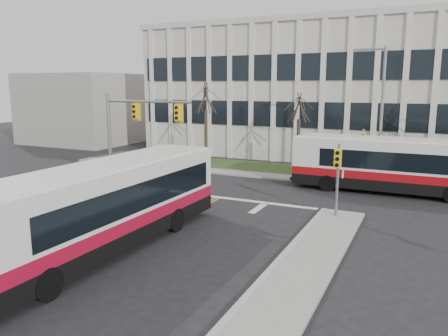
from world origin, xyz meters
TOP-DOWN VIEW (x-y plane):
  - ground at (0.00, 0.00)m, footprint 120.00×120.00m
  - sidewalk_cross at (5.00, 15.20)m, footprint 44.00×1.60m
  - building_lawn at (5.00, 18.00)m, footprint 44.00×5.00m
  - office_building at (5.00, 30.00)m, footprint 40.00×16.00m
  - building_annex at (-26.00, 26.00)m, footprint 12.00×12.00m
  - mast_arm_signal at (-5.62, 7.16)m, footprint 6.11×0.38m
  - signal_pole_near at (7.20, 6.90)m, footprint 0.34×0.39m
  - signal_pole_far at (7.20, 15.40)m, footprint 0.34×0.39m
  - streetlight at (8.03, 16.20)m, footprint 2.15×0.25m
  - directory_sign at (2.50, 17.50)m, footprint 1.50×0.12m
  - tree_left at (-6.00, 18.00)m, footprint 1.80×1.80m
  - tree_mid at (2.00, 18.20)m, footprint 1.80×1.80m
  - bus_main at (-0.44, -1.51)m, footprint 3.05×13.10m
  - bus_cross at (9.54, 13.87)m, footprint 12.63×2.77m
  - newspaper_box_red at (-6.80, 0.84)m, footprint 0.61×0.57m

SIDE VIEW (x-z plane):
  - ground at x=0.00m, z-range 0.00..0.00m
  - building_lawn at x=5.00m, z-range 0.00..0.12m
  - sidewalk_cross at x=5.00m, z-range 0.00..0.14m
  - newspaper_box_red at x=-6.80m, z-range 0.00..0.95m
  - directory_sign at x=2.50m, z-range 0.17..2.17m
  - bus_cross at x=9.54m, z-range 0.00..3.37m
  - bus_main at x=-0.44m, z-range 0.00..3.48m
  - signal_pole_near at x=7.20m, z-range 0.60..4.40m
  - signal_pole_far at x=7.20m, z-range 0.60..4.40m
  - building_annex at x=-26.00m, z-range 0.00..8.00m
  - mast_arm_signal at x=-5.62m, z-range 1.16..7.36m
  - tree_mid at x=2.00m, z-range 1.47..8.29m
  - streetlight at x=8.03m, z-range 0.59..9.79m
  - tree_left at x=-6.00m, z-range 1.66..9.36m
  - office_building at x=5.00m, z-range 0.00..12.00m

